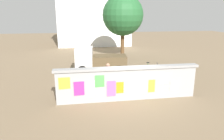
% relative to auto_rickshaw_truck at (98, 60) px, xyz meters
% --- Properties ---
extents(ground, '(60.00, 60.00, 0.00)m').
position_rel_auto_rickshaw_truck_xyz_m(ground, '(0.94, 2.78, -0.90)').
color(ground, '#7A664C').
extents(poster_wall, '(7.12, 0.42, 1.69)m').
position_rel_auto_rickshaw_truck_xyz_m(poster_wall, '(0.93, -5.22, -0.03)').
color(poster_wall, '#9C9C9C').
rests_on(poster_wall, ground).
extents(auto_rickshaw_truck, '(3.74, 1.89, 1.85)m').
position_rel_auto_rickshaw_truck_xyz_m(auto_rickshaw_truck, '(0.00, 0.00, 0.00)').
color(auto_rickshaw_truck, black).
rests_on(auto_rickshaw_truck, ground).
extents(motorcycle, '(1.88, 0.67, 0.87)m').
position_rel_auto_rickshaw_truck_xyz_m(motorcycle, '(-1.45, -3.67, -0.44)').
color(motorcycle, black).
rests_on(motorcycle, ground).
extents(bicycle_near, '(1.67, 0.56, 0.95)m').
position_rel_auto_rickshaw_truck_xyz_m(bicycle_near, '(3.41, -1.40, -0.54)').
color(bicycle_near, black).
rests_on(bicycle_near, ground).
extents(bicycle_far, '(1.65, 0.60, 0.95)m').
position_rel_auto_rickshaw_truck_xyz_m(bicycle_far, '(1.53, -3.11, -0.54)').
color(bicycle_far, black).
rests_on(bicycle_far, ground).
extents(person_walking, '(0.47, 0.47, 1.62)m').
position_rel_auto_rickshaw_truck_xyz_m(person_walking, '(0.11, -4.03, 0.09)').
color(person_walking, yellow).
rests_on(person_walking, ground).
extents(tree_roadside, '(3.81, 3.81, 5.91)m').
position_rel_auto_rickshaw_truck_xyz_m(tree_roadside, '(2.87, 5.11, 3.08)').
color(tree_roadside, brown).
rests_on(tree_roadside, ground).
extents(building_background, '(9.55, 6.54, 8.59)m').
position_rel_auto_rickshaw_truck_xyz_m(building_background, '(0.88, 14.84, 3.41)').
color(building_background, white).
rests_on(building_background, ground).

